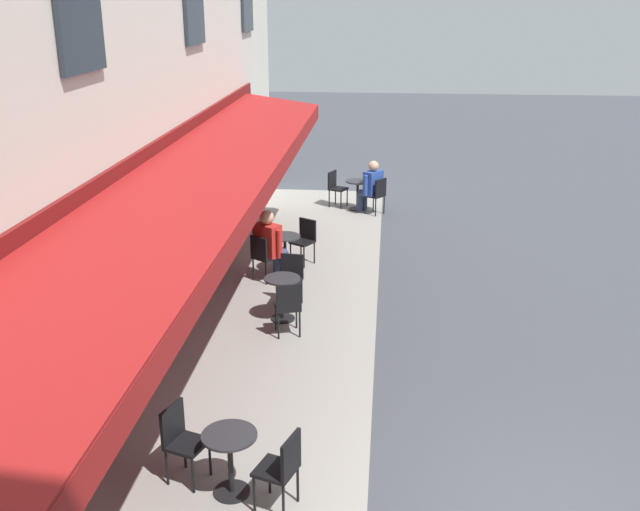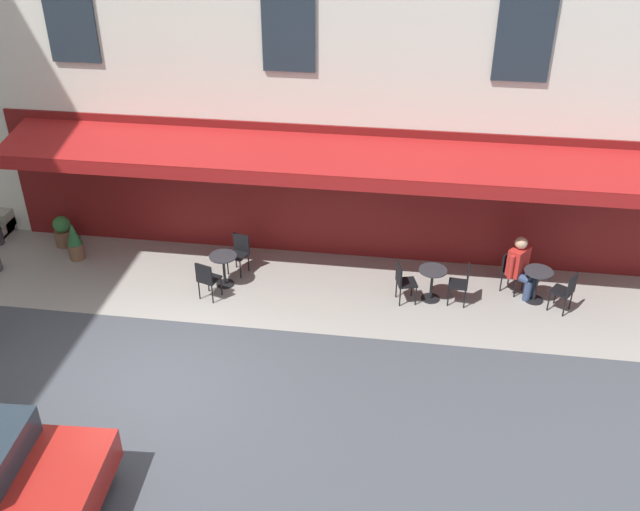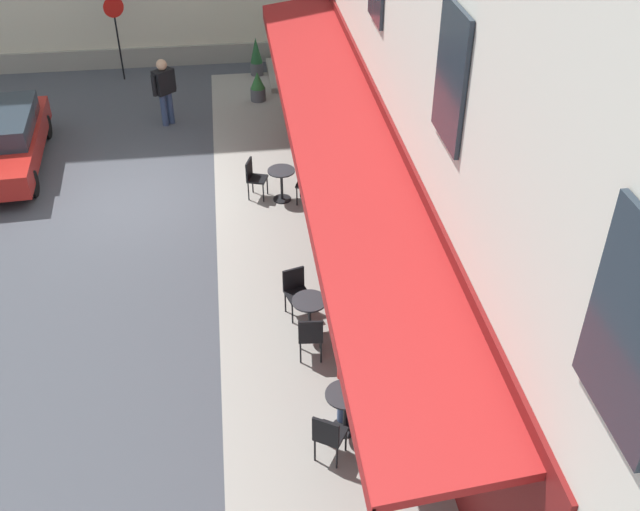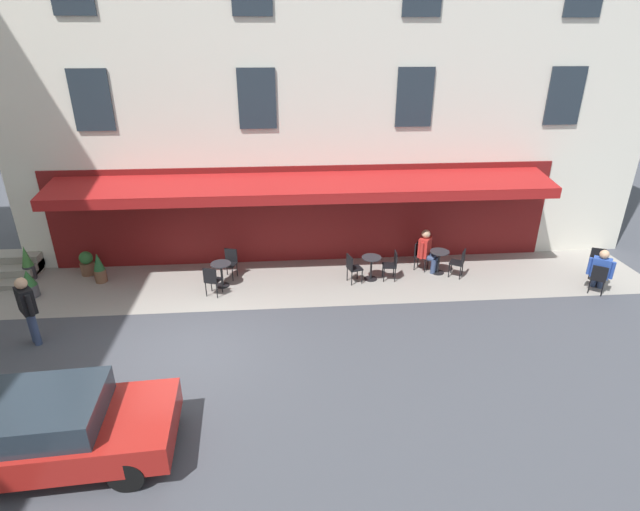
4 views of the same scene
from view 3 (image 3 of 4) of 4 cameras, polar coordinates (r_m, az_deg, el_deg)
ground_plane at (r=17.14m, az=-14.07°, el=4.18°), size 70.00×70.00×0.00m
sidewalk_cafe_terrace at (r=14.34m, az=-1.45°, el=-1.50°), size 20.50×3.20×0.01m
back_alley_steps at (r=22.94m, az=-1.18°, el=14.20°), size 2.40×1.75×0.60m
cafe_table_mid_terrace at (r=12.72m, az=-0.80°, el=-4.36°), size 0.60×0.60×0.75m
cafe_chair_black_near_door at (r=13.13m, az=-1.88°, el=-2.53°), size 0.50×0.50×0.91m
cafe_chair_black_back_row at (r=12.20m, az=-0.73°, el=-6.07°), size 0.44×0.44×0.91m
cafe_table_streetside at (r=16.41m, az=-2.97°, el=5.77°), size 0.60×0.60×0.75m
cafe_chair_black_by_window at (r=16.53m, az=-5.11°, el=6.14°), size 0.51×0.51×0.91m
cafe_chair_black_kerbside at (r=16.25m, az=-0.80°, el=5.73°), size 0.51×0.51×0.91m
cafe_table_far_end at (r=11.17m, az=1.94°, el=-11.47°), size 0.60×0.60×0.75m
cafe_chair_black_facing_street at (r=10.73m, az=0.65°, el=-13.54°), size 0.55×0.55×0.91m
cafe_chair_black_corner_left at (r=11.53m, az=3.29°, el=-9.20°), size 0.56×0.56×0.91m
seated_companion_in_red at (r=11.26m, az=2.86°, el=-9.27°), size 0.69×0.67×1.37m
walking_pedestrian_in_black at (r=19.99m, az=-11.85°, el=12.53°), size 0.55×0.58×1.77m
no_parking_sign at (r=22.88m, az=-15.44°, el=17.05°), size 0.25×0.55×2.60m
potted_plant_under_sign at (r=19.76m, az=-2.22°, el=11.17°), size 0.35×0.35×0.94m
potted_plant_entrance_left at (r=22.97m, az=-4.91°, el=14.95°), size 0.38×0.38×1.14m
potted_plant_entrance_right at (r=21.29m, az=-4.80°, el=12.78°), size 0.42×0.42×0.83m
potted_plant_mid_terrace at (r=21.82m, az=-1.77°, el=13.84°), size 0.34×0.34×1.09m
potted_plant_by_steps at (r=20.37m, az=-0.74°, el=11.70°), size 0.43×0.43×0.77m
parked_car_red at (r=19.14m, az=-23.36°, el=8.13°), size 4.40×2.05×1.33m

